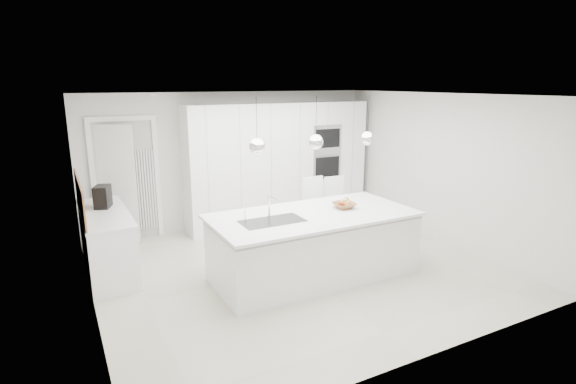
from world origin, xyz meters
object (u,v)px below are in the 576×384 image
fruit_bowl (344,205)px  bar_stool_right (338,211)px  espresso_machine (103,197)px  bar_stool_left (317,215)px  island_base (314,247)px

fruit_bowl → bar_stool_right: bar_stool_right is taller
fruit_bowl → espresso_machine: 3.49m
bar_stool_left → bar_stool_right: (0.47, 0.09, -0.03)m
fruit_bowl → espresso_machine: espresso_machine is taller
bar_stool_left → bar_stool_right: size_ratio=1.05×
fruit_bowl → bar_stool_right: 1.05m
bar_stool_right → bar_stool_left: bearing=-164.9°
island_base → espresso_machine: size_ratio=8.70×
fruit_bowl → espresso_machine: size_ratio=1.01×
fruit_bowl → bar_stool_left: (0.02, 0.77, -0.35)m
fruit_bowl → bar_stool_right: bearing=60.3°
island_base → fruit_bowl: size_ratio=8.63×
espresso_machine → bar_stool_right: bearing=8.5°
fruit_bowl → bar_stool_left: bearing=88.6°
island_base → bar_stool_left: bearing=56.5°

